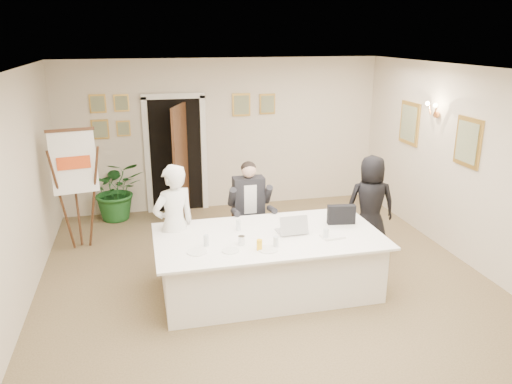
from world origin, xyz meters
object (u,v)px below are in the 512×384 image
at_px(standing_man, 174,226).
at_px(steel_jug, 241,240).
at_px(conference_table, 268,262).
at_px(oj_glass, 259,245).
at_px(flip_chart, 77,196).
at_px(potted_palm, 116,190).
at_px(laptop, 291,222).
at_px(standing_woman, 370,204).
at_px(paper_stack, 332,236).
at_px(laptop_bag, 341,214).
at_px(seated_man, 249,208).

bearing_deg(standing_man, steel_jug, 112.11).
bearing_deg(conference_table, steel_jug, -151.55).
bearing_deg(oj_glass, flip_chart, 133.68).
xyz_separation_m(potted_palm, laptop, (2.28, -3.14, 0.36)).
relative_size(potted_palm, oj_glass, 8.51).
distance_m(potted_palm, oj_glass, 4.01).
relative_size(conference_table, steel_jug, 26.05).
height_order(potted_palm, steel_jug, potted_palm).
relative_size(standing_woman, laptop, 3.99).
height_order(laptop, oj_glass, laptop).
xyz_separation_m(potted_palm, paper_stack, (2.73, -3.43, 0.24)).
xyz_separation_m(standing_woman, potted_palm, (-3.80, 2.30, -0.20)).
xyz_separation_m(laptop_bag, oj_glass, (-1.27, -0.58, -0.06)).
height_order(laptop, laptop_bag, laptop).
distance_m(seated_man, standing_man, 1.36).
xyz_separation_m(standing_woman, oj_glass, (-2.05, -1.29, 0.09)).
xyz_separation_m(potted_palm, steel_jug, (1.58, -3.39, 0.28)).
xyz_separation_m(seated_man, oj_glass, (-0.24, -1.59, 0.11)).
height_order(standing_man, paper_stack, standing_man).
bearing_deg(potted_palm, standing_woman, -31.18).
relative_size(laptop, paper_stack, 1.36).
relative_size(seated_man, standing_man, 0.88).
bearing_deg(flip_chart, steel_jug, -46.01).
height_order(potted_palm, oj_glass, potted_palm).
distance_m(laptop, steel_jug, 0.75).
relative_size(flip_chart, potted_palm, 1.68).
bearing_deg(conference_table, potted_palm, 121.86).
height_order(seated_man, potted_palm, seated_man).
height_order(standing_woman, laptop, standing_woman).
bearing_deg(paper_stack, laptop_bag, 55.48).
xyz_separation_m(standing_man, steel_jug, (0.75, -0.69, 0.00)).
bearing_deg(laptop_bag, laptop, -161.83).
relative_size(standing_man, laptop_bag, 4.45).
bearing_deg(laptop_bag, paper_stack, -115.90).
relative_size(laptop, laptop_bag, 1.01).
bearing_deg(flip_chart, oj_glass, -46.32).
relative_size(standing_man, laptop, 4.39).
distance_m(potted_palm, paper_stack, 4.39).
bearing_deg(flip_chart, standing_woman, -14.13).
height_order(standing_woman, oj_glass, standing_woman).
height_order(laptop_bag, oj_glass, laptop_bag).
bearing_deg(oj_glass, conference_table, 62.03).
relative_size(flip_chart, standing_woman, 1.24).
height_order(paper_stack, steel_jug, steel_jug).
bearing_deg(standing_man, paper_stack, 133.59).
bearing_deg(laptop_bag, oj_glass, -146.87).
xyz_separation_m(standing_woman, laptop_bag, (-0.78, -0.71, 0.15)).
relative_size(laptop, oj_glass, 2.89).
bearing_deg(laptop_bag, standing_woman, 51.06).
relative_size(conference_table, potted_palm, 2.59).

